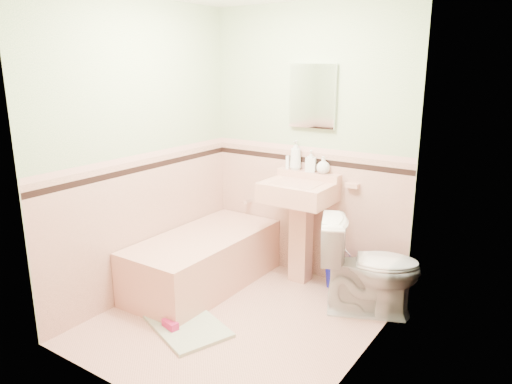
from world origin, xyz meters
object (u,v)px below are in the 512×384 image
Objects in this scene: bathtub at (204,262)px; shoe at (170,324)px; soap_bottle_mid at (311,161)px; medicine_cabinet at (313,96)px; sink at (298,233)px; soap_bottle_left at (296,155)px; bucket at (338,273)px; soap_bottle_right at (323,165)px; toilet at (370,267)px.

bathtub is 0.84m from shoe.
shoe is (-0.40, -1.47, -1.07)m from soap_bottle_mid.
shoe is (-0.38, -1.50, -1.64)m from medicine_cabinet.
soap_bottle_left reaches higher than sink.
soap_bottle_mid is at bearing 88.44° from shoe.
bathtub is 1.23m from bucket.
soap_bottle_mid is 1.86m from shoe.
bucket is at bearing 18.96° from sink.
soap_bottle_right is (0.82, 0.71, 0.88)m from bathtub.
sink is 1.20× the size of toilet.
soap_bottle_left reaches higher than bathtub.
medicine_cabinet is at bearing 11.98° from soap_bottle_left.
sink is 4.86× the size of soap_bottle_mid.
shoe is (-0.52, -1.47, -1.05)m from soap_bottle_right.
bathtub reaches higher than bucket.
soap_bottle_right is 0.60× the size of bucket.
bucket is at bearing 75.93° from shoe.
soap_bottle_left is at bearing -168.02° from medicine_cabinet.
medicine_cabinet is at bearing 47.42° from bathtub.
toilet is at bearing -21.09° from soap_bottle_left.
soap_bottle_mid is 1.29× the size of soap_bottle_right.
medicine_cabinet is 1.55m from toilet.
medicine_cabinet is 3.61× the size of soap_bottle_right.
soap_bottle_left is at bearing 52.82° from bathtub.
soap_bottle_left reaches higher than bucket.
bathtub reaches higher than shoe.
bucket is (-0.40, 0.29, -0.27)m from toilet.
bucket is (0.22, -0.06, -0.98)m from soap_bottle_right.
toilet is 3.13× the size of bucket.
soap_bottle_left is (0.54, 0.71, 0.94)m from bathtub.
sink is at bearing -90.00° from medicine_cabinet.
soap_bottle_mid is 1.38× the size of shoe.
soap_bottle_left is (-0.14, -0.03, -0.54)m from medicine_cabinet.
soap_bottle_mid is (0.02, -0.03, -0.57)m from medicine_cabinet.
bucket is 1.60m from shoe.
sink is at bearing 53.92° from toilet.
sink is 3.53× the size of soap_bottle_left.
soap_bottle_left reaches higher than soap_bottle_mid.
toilet reaches higher than bucket.
shoe is at bearing -117.64° from bucket.
medicine_cabinet is 0.61m from soap_bottle_right.
soap_bottle_mid is at bearing 170.72° from bucket.
soap_bottle_right is at bearing 0.00° from soap_bottle_left.
medicine_cabinet reaches higher than sink.
medicine_cabinet is 2.17× the size of bucket.
soap_bottle_left is (-0.14, 0.18, 0.68)m from sink.
shoe is at bearing 111.02° from toilet.
bathtub is 1.40m from soap_bottle_right.
soap_bottle_right is 0.19× the size of toilet.
toilet is (0.76, -0.38, -1.30)m from medicine_cabinet.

